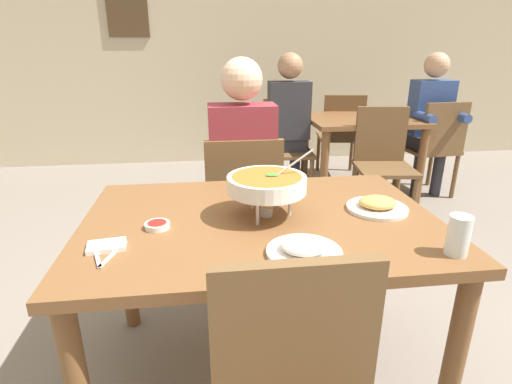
% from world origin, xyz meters
% --- Properties ---
extents(ground_plane, '(16.00, 16.00, 0.00)m').
position_xyz_m(ground_plane, '(0.00, 0.00, 0.00)').
color(ground_plane, gray).
extents(cafe_rear_partition, '(10.00, 0.10, 3.00)m').
position_xyz_m(cafe_rear_partition, '(0.00, 3.57, 1.50)').
color(cafe_rear_partition, beige).
rests_on(cafe_rear_partition, ground_plane).
extents(picture_frame_hung, '(0.44, 0.03, 0.56)m').
position_xyz_m(picture_frame_hung, '(-0.99, 3.51, 1.73)').
color(picture_frame_hung, '#4C3823').
extents(dining_table_main, '(1.34, 0.92, 0.74)m').
position_xyz_m(dining_table_main, '(0.00, 0.00, 0.64)').
color(dining_table_main, brown).
rests_on(dining_table_main, ground_plane).
extents(chair_diner_main, '(0.44, 0.44, 0.90)m').
position_xyz_m(chair_diner_main, '(-0.00, 0.75, 0.51)').
color(chair_diner_main, brown).
rests_on(chair_diner_main, ground_plane).
extents(diner_main, '(0.40, 0.45, 1.31)m').
position_xyz_m(diner_main, '(0.00, 0.78, 0.75)').
color(diner_main, '#2D2D38').
rests_on(diner_main, ground_plane).
extents(curry_bowl, '(0.33, 0.30, 0.26)m').
position_xyz_m(curry_bowl, '(0.02, 0.02, 0.87)').
color(curry_bowl, silver).
rests_on(curry_bowl, dining_table_main).
extents(rice_plate, '(0.24, 0.24, 0.06)m').
position_xyz_m(rice_plate, '(0.10, -0.30, 0.76)').
color(rice_plate, white).
rests_on(rice_plate, dining_table_main).
extents(appetizer_plate, '(0.24, 0.24, 0.06)m').
position_xyz_m(appetizer_plate, '(0.47, 0.02, 0.76)').
color(appetizer_plate, white).
rests_on(appetizer_plate, dining_table_main).
extents(sauce_dish, '(0.09, 0.09, 0.02)m').
position_xyz_m(sauce_dish, '(-0.38, -0.04, 0.75)').
color(sauce_dish, white).
rests_on(sauce_dish, dining_table_main).
extents(napkin_folded, '(0.13, 0.10, 0.02)m').
position_xyz_m(napkin_folded, '(-0.53, -0.18, 0.75)').
color(napkin_folded, white).
rests_on(napkin_folded, dining_table_main).
extents(fork_utensil, '(0.07, 0.16, 0.01)m').
position_xyz_m(fork_utensil, '(-0.55, -0.23, 0.75)').
color(fork_utensil, silver).
rests_on(fork_utensil, dining_table_main).
extents(spoon_utensil, '(0.06, 0.17, 0.01)m').
position_xyz_m(spoon_utensil, '(-0.50, -0.23, 0.75)').
color(spoon_utensil, silver).
rests_on(spoon_utensil, dining_table_main).
extents(drink_glass, '(0.07, 0.07, 0.13)m').
position_xyz_m(drink_glass, '(0.57, -0.36, 0.80)').
color(drink_glass, silver).
rests_on(drink_glass, dining_table_main).
extents(dining_table_far, '(1.00, 0.80, 0.74)m').
position_xyz_m(dining_table_far, '(1.24, 2.13, 0.61)').
color(dining_table_far, brown).
rests_on(dining_table_far, ground_plane).
extents(chair_bg_left, '(0.47, 0.47, 0.90)m').
position_xyz_m(chair_bg_left, '(1.90, 1.99, 0.51)').
color(chair_bg_left, brown).
rests_on(chair_bg_left, ground_plane).
extents(chair_bg_middle, '(0.46, 0.46, 0.90)m').
position_xyz_m(chair_bg_middle, '(0.55, 2.23, 0.51)').
color(chair_bg_middle, brown).
rests_on(chair_bg_middle, ground_plane).
extents(chair_bg_right, '(0.50, 0.50, 0.90)m').
position_xyz_m(chair_bg_right, '(1.22, 2.63, 0.51)').
color(chair_bg_right, brown).
rests_on(chair_bg_right, ground_plane).
extents(chair_bg_corner, '(0.49, 0.49, 0.90)m').
position_xyz_m(chair_bg_corner, '(0.69, 2.71, 0.51)').
color(chair_bg_corner, brown).
rests_on(chair_bg_corner, ground_plane).
extents(chair_bg_window, '(0.49, 0.49, 0.90)m').
position_xyz_m(chair_bg_window, '(1.23, 1.61, 0.51)').
color(chair_bg_window, brown).
rests_on(chair_bg_window, ground_plane).
extents(patron_bg_left, '(0.40, 0.45, 1.31)m').
position_xyz_m(patron_bg_left, '(1.88, 2.08, 0.75)').
color(patron_bg_left, '#2D2D38').
rests_on(patron_bg_left, ground_plane).
extents(patron_bg_middle, '(0.40, 0.45, 1.31)m').
position_xyz_m(patron_bg_middle, '(0.55, 2.18, 0.75)').
color(patron_bg_middle, '#2D2D38').
rests_on(patron_bg_middle, ground_plane).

